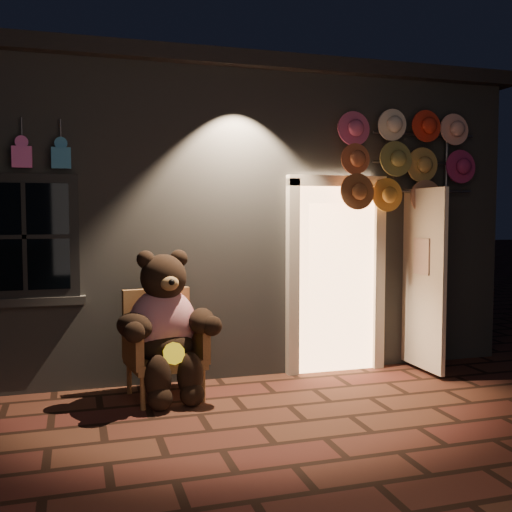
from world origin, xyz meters
name	(u,v)px	position (x,y,z in m)	size (l,w,h in m)	color
ground	(259,426)	(0.00, 0.00, 0.00)	(60.00, 60.00, 0.00)	#4C2B1D
shop_building	(178,216)	(0.00, 3.99, 1.74)	(7.30, 5.95, 3.51)	slate
wicker_armchair	(162,343)	(-0.65, 1.08, 0.51)	(0.78, 0.72, 1.03)	#A66F40
teddy_bear	(165,326)	(-0.63, 0.95, 0.71)	(1.03, 0.85, 1.42)	#AF122D
hat_rack	(406,161)	(2.11, 1.28, 2.35)	(1.71, 0.22, 2.90)	#59595E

